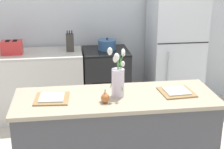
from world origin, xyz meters
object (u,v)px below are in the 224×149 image
at_px(refrigerator, 175,52).
at_px(plate_setting_left, 52,98).
at_px(pear_figurine, 105,98).
at_px(cooking_pot, 107,45).
at_px(flower_vase, 118,78).
at_px(toaster, 12,47).
at_px(knife_block, 70,42).
at_px(plate_setting_right, 177,92).
at_px(stove_range, 106,82).

bearing_deg(refrigerator, plate_setting_left, -135.37).
distance_m(pear_figurine, cooking_pot, 1.79).
distance_m(flower_vase, pear_figurine, 0.22).
bearing_deg(toaster, flower_vase, -54.45).
xyz_separation_m(refrigerator, knife_block, (-1.42, 0.04, 0.17)).
bearing_deg(knife_block, refrigerator, -1.57).
xyz_separation_m(refrigerator, plate_setting_right, (-0.49, -1.59, 0.07)).
distance_m(plate_setting_right, knife_block, 1.88).
distance_m(plate_setting_left, toaster, 1.66).
relative_size(plate_setting_right, toaster, 1.12).
relative_size(flower_vase, knife_block, 1.64).
bearing_deg(stove_range, refrigerator, 0.04).
distance_m(stove_range, toaster, 1.32).
relative_size(stove_range, flower_vase, 2.02).
relative_size(stove_range, toaster, 3.19).
bearing_deg(plate_setting_right, pear_figurine, -168.34).
relative_size(pear_figurine, toaster, 0.43).
xyz_separation_m(plate_setting_right, toaster, (-1.66, 1.57, 0.08)).
xyz_separation_m(refrigerator, cooking_pot, (-0.93, 0.04, 0.12)).
bearing_deg(toaster, knife_block, 4.65).
height_order(plate_setting_left, knife_block, knife_block).
relative_size(flower_vase, cooking_pot, 1.78).
distance_m(stove_range, plate_setting_right, 1.72).
xyz_separation_m(plate_setting_left, knife_block, (0.19, 1.63, 0.10)).
distance_m(pear_figurine, plate_setting_left, 0.47).
height_order(toaster, cooking_pot, toaster).
bearing_deg(knife_block, cooking_pot, 0.33).
height_order(flower_vase, knife_block, flower_vase).
bearing_deg(knife_block, toaster, -175.35).
bearing_deg(plate_setting_left, pear_figurine, -17.09).
height_order(stove_range, knife_block, knife_block).
distance_m(plate_setting_right, toaster, 2.29).
relative_size(refrigerator, pear_figurine, 13.95).
bearing_deg(stove_range, plate_setting_left, -112.57).
relative_size(flower_vase, toaster, 1.58).
xyz_separation_m(refrigerator, toaster, (-2.15, -0.02, 0.14)).
distance_m(pear_figurine, plate_setting_right, 0.69).
height_order(stove_range, plate_setting_left, plate_setting_left).
bearing_deg(plate_setting_right, stove_range, 106.16).
bearing_deg(cooking_pot, pear_figurine, -97.51).
distance_m(plate_setting_left, plate_setting_right, 1.12).
height_order(refrigerator, pear_figurine, refrigerator).
bearing_deg(knife_block, plate_setting_left, -96.76).
xyz_separation_m(stove_range, cooking_pot, (0.02, 0.04, 0.51)).
distance_m(stove_range, cooking_pot, 0.52).
relative_size(plate_setting_left, toaster, 1.12).
relative_size(plate_setting_left, plate_setting_right, 1.00).
xyz_separation_m(flower_vase, knife_block, (-0.39, 1.63, -0.05)).
distance_m(refrigerator, plate_setting_right, 1.67).
bearing_deg(stove_range, toaster, -179.03).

